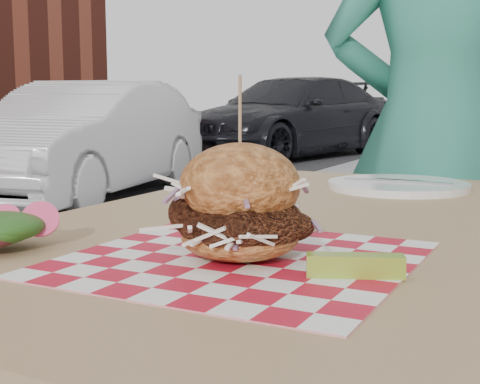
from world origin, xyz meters
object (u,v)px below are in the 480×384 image
at_px(diner, 432,133).
at_px(patio_chair, 445,229).
at_px(patio_table, 331,275).
at_px(sandwich, 240,209).
at_px(car_white, 85,140).
at_px(car_dark, 290,117).

xyz_separation_m(diner, patio_chair, (0.03, 0.07, -0.28)).
bearing_deg(patio_table, sandwich, -92.94).
xyz_separation_m(diner, sandwich, (0.04, -1.24, -0.02)).
bearing_deg(car_white, patio_table, -57.63).
xyz_separation_m(diner, car_white, (-3.72, 2.97, -0.29)).
xyz_separation_m(patio_table, sandwich, (-0.01, -0.26, 0.14)).
bearing_deg(car_white, sandwich, -59.58).
xyz_separation_m(diner, car_dark, (-3.72, 7.85, -0.20)).
distance_m(car_white, patio_table, 5.46).
bearing_deg(patio_chair, sandwich, -101.80).
height_order(patio_table, patio_chair, patio_chair).
relative_size(car_dark, patio_chair, 4.54).
height_order(car_white, patio_table, car_white).
bearing_deg(patio_chair, diner, -127.15).
height_order(car_white, sandwich, car_white).
xyz_separation_m(car_white, sandwich, (3.76, -4.21, 0.27)).
distance_m(diner, car_white, 4.77).
relative_size(car_white, patio_table, 2.74).
bearing_deg(sandwich, car_dark, 112.46).
bearing_deg(sandwich, car_white, 131.74).
relative_size(car_dark, sandwich, 21.82).
bearing_deg(car_white, diner, -49.97).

